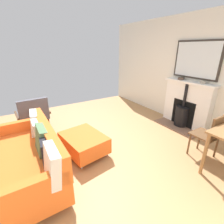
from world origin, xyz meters
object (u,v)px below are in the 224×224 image
object	(u,v)px
fireplace	(185,107)
mantel_bowl_far	(203,82)
mantel_bowl_near	(181,78)
ottoman	(84,142)
armchair_accent	(33,114)
sofa	(28,158)
dining_chair_near_fireplace	(210,133)

from	to	relation	value
fireplace	mantel_bowl_far	xyz separation A→B (m)	(-0.01, 0.30, 0.66)
mantel_bowl_near	ottoman	world-z (taller)	mantel_bowl_near
ottoman	armchair_accent	xyz separation A→B (m)	(0.64, -1.32, 0.25)
mantel_bowl_near	ottoman	bearing A→B (deg)	0.82
sofa	ottoman	size ratio (longest dim) A/B	1.95
dining_chair_near_fireplace	ottoman	bearing A→B (deg)	-35.48
fireplace	armchair_accent	bearing A→B (deg)	-25.29
mantel_bowl_near	dining_chair_near_fireplace	bearing A→B (deg)	57.92
sofa	ottoman	xyz separation A→B (m)	(-0.93, -0.15, -0.12)
mantel_bowl_near	mantel_bowl_far	size ratio (longest dim) A/B	1.22
ottoman	mantel_bowl_near	bearing A→B (deg)	-179.18
mantel_bowl_far	mantel_bowl_near	bearing A→B (deg)	-90.00
ottoman	fireplace	bearing A→B (deg)	175.25
sofa	dining_chair_near_fireplace	size ratio (longest dim) A/B	2.13
fireplace	dining_chair_near_fireplace	world-z (taller)	fireplace
mantel_bowl_near	sofa	xyz separation A→B (m)	(3.55, 0.19, -0.80)
armchair_accent	dining_chair_near_fireplace	xyz separation A→B (m)	(-2.44, 2.60, 0.01)
sofa	mantel_bowl_far	bearing A→B (deg)	174.09
armchair_accent	dining_chair_near_fireplace	world-z (taller)	armchair_accent
dining_chair_near_fireplace	armchair_accent	bearing A→B (deg)	-46.85
fireplace	ottoman	world-z (taller)	fireplace
fireplace	mantel_bowl_near	bearing A→B (deg)	-92.94
sofa	mantel_bowl_near	bearing A→B (deg)	-177.01
ottoman	mantel_bowl_far	bearing A→B (deg)	168.87
fireplace	mantel_bowl_near	size ratio (longest dim) A/B	8.39
fireplace	mantel_bowl_far	bearing A→B (deg)	92.50
mantel_bowl_far	sofa	world-z (taller)	mantel_bowl_far
armchair_accent	mantel_bowl_far	bearing A→B (deg)	150.66
armchair_accent	dining_chair_near_fireplace	bearing A→B (deg)	133.15
mantel_bowl_far	ottoman	xyz separation A→B (m)	(2.62, -0.52, -0.93)
ottoman	armchair_accent	size ratio (longest dim) A/B	1.06
fireplace	sofa	world-z (taller)	fireplace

